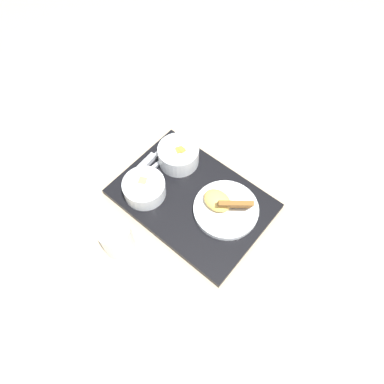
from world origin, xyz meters
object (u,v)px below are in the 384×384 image
Objects in this scene: knife at (151,159)px; spoon at (161,161)px; plate_main at (225,207)px; bowl_salad at (178,154)px; glass_water at (117,239)px; bowl_soup at (144,188)px.

spoon is (0.03, 0.02, -0.00)m from knife.
plate_main is 0.27m from knife.
bowl_salad is 0.06m from spoon.
spoon is 0.27m from glass_water.
bowl_soup is 0.23m from plate_main.
knife is (-0.27, -0.05, -0.01)m from plate_main.
bowl_soup is 0.12m from knife.
glass_water is (0.07, -0.14, -0.00)m from bowl_soup.
knife is 1.23× the size of spoon.
plate_main is at bearing 67.42° from glass_water.
knife is (-0.06, -0.06, -0.03)m from bowl_salad.
plate_main is 0.29m from glass_water.
plate_main reaches higher than knife.
knife is 0.03m from spoon.
bowl_salad is 0.61× the size of knife.
glass_water is (0.15, -0.23, 0.02)m from knife.
bowl_salad is 0.14m from bowl_soup.
knife is 0.27m from glass_water.
glass_water reaches higher than bowl_salad.
plate_main is (0.19, 0.13, -0.01)m from bowl_soup.
plate_main is at bearing -86.60° from spoon.
glass_water reaches higher than knife.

